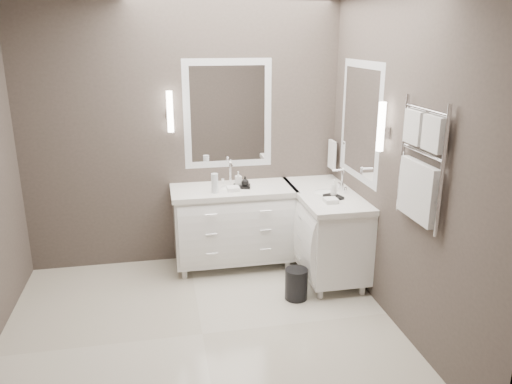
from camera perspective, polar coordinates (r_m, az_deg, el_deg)
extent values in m
cube|color=beige|center=(4.22, -6.14, -15.88)|extent=(3.20, 3.00, 0.01)
cube|color=#483F3A|center=(5.13, -8.23, 6.47)|extent=(3.20, 0.01, 2.70)
cube|color=#483F3A|center=(2.25, -3.58, -7.68)|extent=(3.20, 0.01, 2.70)
cube|color=#483F3A|center=(4.10, 16.15, 3.24)|extent=(0.01, 3.00, 2.70)
cube|color=white|center=(5.15, -2.60, -3.75)|extent=(1.20, 0.55, 0.70)
cube|color=white|center=(5.03, -2.66, 0.24)|extent=(1.24, 0.59, 0.05)
ellipsoid|color=white|center=(5.03, -2.66, 0.08)|extent=(0.36, 0.28, 0.12)
cylinder|color=white|center=(5.14, -2.95, 2.19)|extent=(0.02, 0.02, 0.22)
cube|color=white|center=(5.05, 7.85, -4.32)|extent=(0.55, 1.20, 0.70)
cube|color=white|center=(4.93, 8.03, -0.26)|extent=(0.59, 1.24, 0.05)
ellipsoid|color=white|center=(4.93, 8.02, -0.43)|extent=(0.36, 0.28, 0.12)
cylinder|color=white|center=(4.94, 9.85, 1.34)|extent=(0.02, 0.02, 0.22)
cube|color=white|center=(5.12, -3.23, 8.87)|extent=(0.90, 0.02, 1.10)
cube|color=white|center=(5.12, -3.23, 8.87)|extent=(0.77, 0.02, 0.96)
cube|color=white|center=(4.77, 11.81, 7.91)|extent=(0.02, 0.90, 1.10)
cube|color=white|center=(4.77, 11.81, 7.91)|extent=(0.02, 0.90, 0.96)
cube|color=white|center=(5.01, -9.77, 8.47)|extent=(0.05, 0.05, 0.10)
cylinder|color=white|center=(5.00, -9.80, 9.03)|extent=(0.06, 0.06, 0.40)
cube|color=white|center=(4.22, 14.06, 6.57)|extent=(0.05, 0.05, 0.10)
cylinder|color=white|center=(4.21, 14.11, 7.24)|extent=(0.06, 0.06, 0.40)
cylinder|color=white|center=(5.32, 8.85, 5.72)|extent=(0.02, 0.22, 0.02)
cube|color=white|center=(5.34, 8.68, 4.25)|extent=(0.03, 0.17, 0.30)
cylinder|color=white|center=(3.49, 20.54, 2.10)|extent=(0.03, 0.03, 0.90)
cylinder|color=white|center=(3.95, 16.44, 4.19)|extent=(0.03, 0.03, 0.90)
cube|color=white|center=(3.56, 19.66, 6.28)|extent=(0.06, 0.22, 0.24)
cube|color=white|center=(3.78, 17.68, 7.07)|extent=(0.06, 0.22, 0.24)
cube|color=white|center=(3.77, 18.00, 0.11)|extent=(0.06, 0.46, 0.42)
cylinder|color=black|center=(4.64, 4.62, -10.43)|extent=(0.23, 0.23, 0.29)
cube|color=black|center=(5.01, -1.65, 0.66)|extent=(0.19, 0.16, 0.03)
cube|color=black|center=(4.74, 8.84, -0.55)|extent=(0.17, 0.20, 0.03)
cylinder|color=silver|center=(4.84, -4.74, 1.01)|extent=(0.09, 0.09, 0.19)
imported|color=white|center=(5.01, -2.03, 1.59)|extent=(0.06, 0.06, 0.14)
imported|color=black|center=(4.97, -1.26, 1.26)|extent=(0.08, 0.08, 0.10)
imported|color=white|center=(4.71, 8.90, 0.51)|extent=(0.07, 0.07, 0.16)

